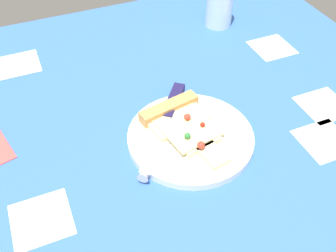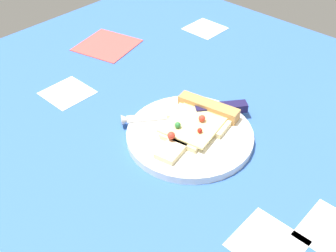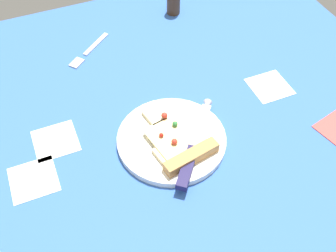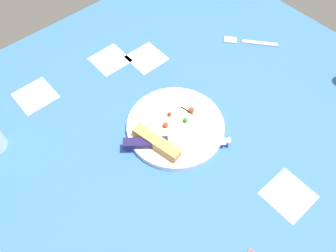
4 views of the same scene
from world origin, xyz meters
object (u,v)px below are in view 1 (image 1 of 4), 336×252
pizza_slice (183,123)px  knife (167,118)px  plate (190,137)px  drinking_glass (220,4)px

pizza_slice → knife: bearing=-63.3°
plate → drinking_glass: bearing=-34.7°
pizza_slice → plate: bearing=90.2°
drinking_glass → pizza_slice: bearing=142.7°
pizza_slice → drinking_glass: drinking_glass is taller
plate → drinking_glass: 42.39cm
drinking_glass → knife: bearing=138.1°
drinking_glass → plate: bearing=145.3°
pizza_slice → drinking_glass: size_ratio=1.66×
knife → drinking_glass: 39.81cm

